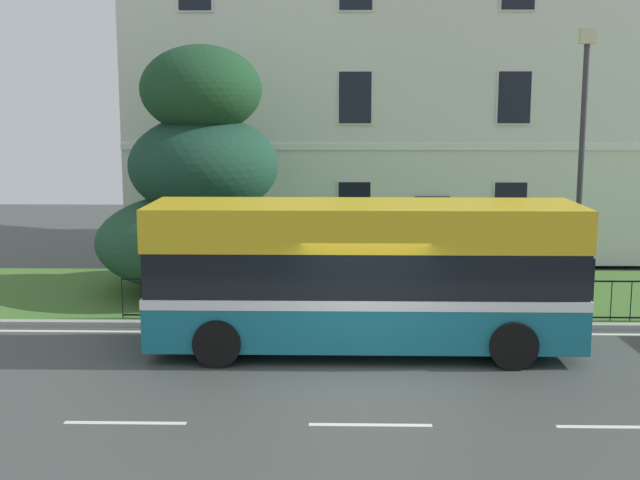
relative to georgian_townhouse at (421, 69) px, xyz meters
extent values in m
cube|color=#404743|center=(-2.41, -15.33, -6.42)|extent=(60.00, 56.00, 0.06)
cube|color=silver|center=(-2.41, -11.68, -6.39)|extent=(54.00, 0.14, 0.01)
cube|color=silver|center=(-6.41, -17.13, -6.39)|extent=(2.00, 0.12, 0.01)
cube|color=silver|center=(-2.41, -17.13, -6.39)|extent=(2.00, 0.12, 0.01)
cube|color=silver|center=(1.59, -17.13, -6.39)|extent=(2.00, 0.12, 0.01)
cube|color=#9E9E99|center=(-2.41, -11.21, -6.33)|extent=(57.00, 0.24, 0.12)
cube|color=#43702E|center=(-2.41, -8.02, -6.33)|extent=(57.00, 6.14, 0.12)
cube|color=silver|center=(0.00, 0.00, -0.77)|extent=(19.48, 8.41, 11.00)
cube|color=white|center=(0.00, -4.23, -2.53)|extent=(19.48, 0.06, 0.20)
cube|color=#2D333D|center=(0.00, -4.24, -5.17)|extent=(1.10, 0.06, 2.20)
cube|color=white|center=(-7.30, -4.24, -4.41)|extent=(1.09, 0.04, 1.66)
cube|color=black|center=(-7.30, -4.26, -4.41)|extent=(0.99, 0.03, 1.56)
cube|color=white|center=(-2.43, -4.24, -4.41)|extent=(1.09, 0.04, 1.66)
cube|color=black|center=(-2.43, -4.26, -4.41)|extent=(0.99, 0.03, 1.56)
cube|color=white|center=(2.43, -4.24, -4.41)|extent=(1.09, 0.04, 1.66)
cube|color=black|center=(2.43, -4.26, -4.41)|extent=(0.99, 0.03, 1.56)
cube|color=white|center=(-7.30, -4.24, -1.03)|extent=(1.09, 0.04, 1.66)
cube|color=black|center=(-7.30, -4.26, -1.03)|extent=(0.99, 0.03, 1.56)
cube|color=white|center=(-2.43, -4.24, -1.03)|extent=(1.09, 0.04, 1.66)
cube|color=black|center=(-2.43, -4.26, -1.03)|extent=(0.99, 0.03, 1.56)
cube|color=white|center=(2.43, -4.24, -1.03)|extent=(1.09, 0.04, 1.66)
cube|color=black|center=(2.43, -4.26, -1.03)|extent=(0.99, 0.03, 1.56)
cube|color=black|center=(0.00, -10.93, -5.32)|extent=(16.13, 0.04, 0.04)
cube|color=black|center=(0.00, -10.93, -6.19)|extent=(16.13, 0.04, 0.04)
cylinder|color=black|center=(-8.07, -10.93, -5.80)|extent=(0.02, 0.02, 0.95)
cylinder|color=black|center=(-7.60, -10.93, -5.80)|extent=(0.02, 0.02, 0.95)
cylinder|color=black|center=(-7.14, -10.93, -5.80)|extent=(0.02, 0.02, 0.95)
cylinder|color=black|center=(-6.68, -10.93, -5.80)|extent=(0.02, 0.02, 0.95)
cylinder|color=black|center=(-6.22, -10.93, -5.80)|extent=(0.02, 0.02, 0.95)
cylinder|color=black|center=(-5.76, -10.93, -5.80)|extent=(0.02, 0.02, 0.95)
cylinder|color=black|center=(-5.30, -10.93, -5.80)|extent=(0.02, 0.02, 0.95)
cylinder|color=black|center=(-4.84, -10.93, -5.80)|extent=(0.02, 0.02, 0.95)
cylinder|color=black|center=(-4.38, -10.93, -5.80)|extent=(0.02, 0.02, 0.95)
cylinder|color=black|center=(-3.92, -10.93, -5.80)|extent=(0.02, 0.02, 0.95)
cylinder|color=black|center=(-3.46, -10.93, -5.80)|extent=(0.02, 0.02, 0.95)
cylinder|color=black|center=(-3.00, -10.93, -5.80)|extent=(0.02, 0.02, 0.95)
cylinder|color=black|center=(-2.53, -10.93, -5.80)|extent=(0.02, 0.02, 0.95)
cylinder|color=black|center=(-2.07, -10.93, -5.80)|extent=(0.02, 0.02, 0.95)
cylinder|color=black|center=(-1.61, -10.93, -5.80)|extent=(0.02, 0.02, 0.95)
cylinder|color=black|center=(-1.15, -10.93, -5.80)|extent=(0.02, 0.02, 0.95)
cylinder|color=black|center=(-0.69, -10.93, -5.80)|extent=(0.02, 0.02, 0.95)
cylinder|color=black|center=(-0.23, -10.93, -5.80)|extent=(0.02, 0.02, 0.95)
cylinder|color=black|center=(0.23, -10.93, -5.80)|extent=(0.02, 0.02, 0.95)
cylinder|color=black|center=(0.69, -10.93, -5.80)|extent=(0.02, 0.02, 0.95)
cylinder|color=black|center=(1.15, -10.93, -5.80)|extent=(0.02, 0.02, 0.95)
cylinder|color=black|center=(1.61, -10.93, -5.80)|extent=(0.02, 0.02, 0.95)
cylinder|color=black|center=(2.07, -10.93, -5.80)|extent=(0.02, 0.02, 0.95)
cylinder|color=black|center=(2.53, -10.93, -5.80)|extent=(0.02, 0.02, 0.95)
cylinder|color=black|center=(3.00, -10.93, -5.80)|extent=(0.02, 0.02, 0.95)
cylinder|color=black|center=(3.46, -10.93, -5.80)|extent=(0.02, 0.02, 0.95)
cylinder|color=black|center=(3.92, -10.93, -5.80)|extent=(0.02, 0.02, 0.95)
cylinder|color=#423328|center=(-6.76, -7.85, -5.31)|extent=(0.52, 0.52, 1.93)
ellipsoid|color=#20492E|center=(-6.78, -7.74, -4.92)|extent=(5.50, 5.50, 2.63)
ellipsoid|color=#193E2E|center=(-6.60, -7.60, -2.88)|extent=(4.05, 4.05, 2.74)
ellipsoid|color=#1A4023|center=(-6.60, -7.74, -0.85)|extent=(3.24, 3.24, 2.34)
cube|color=#176A7F|center=(-2.42, -13.04, -5.62)|extent=(8.84, 2.41, 1.03)
cube|color=white|center=(-2.42, -13.04, -5.14)|extent=(8.86, 2.43, 0.20)
cube|color=black|center=(-2.42, -13.04, -4.61)|extent=(8.76, 2.37, 0.98)
cube|color=gold|center=(-2.42, -13.04, -3.70)|extent=(8.84, 2.41, 0.86)
cube|color=black|center=(2.02, -13.06, -4.66)|extent=(0.07, 1.99, 0.90)
cube|color=black|center=(2.02, -13.06, -3.74)|extent=(0.07, 1.71, 0.55)
cylinder|color=silver|center=(2.02, -12.30, -5.91)|extent=(0.04, 0.20, 0.20)
cylinder|color=silver|center=(2.01, -13.82, -5.91)|extent=(0.04, 0.20, 0.20)
cylinder|color=black|center=(0.50, -11.91, -5.91)|extent=(0.96, 0.30, 0.96)
cylinder|color=black|center=(0.49, -14.19, -5.91)|extent=(0.96, 0.30, 0.96)
cylinder|color=black|center=(-5.32, -11.89, -5.91)|extent=(0.96, 0.30, 0.96)
cylinder|color=black|center=(-5.33, -14.16, -5.91)|extent=(0.96, 0.30, 0.96)
cylinder|color=#333338|center=(2.94, -9.76, -3.06)|extent=(0.14, 0.14, 6.44)
cube|color=beige|center=(2.94, -9.76, 0.34)|extent=(0.36, 0.24, 0.36)
camera|label=1|loc=(-2.96, -29.74, -1.29)|focal=45.94mm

